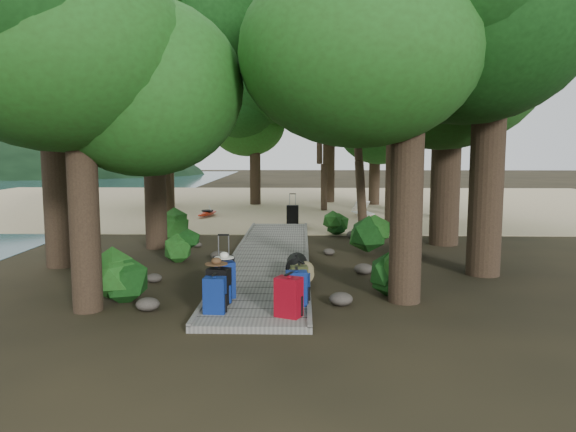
# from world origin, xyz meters

# --- Properties ---
(ground) EXTENTS (120.00, 120.00, 0.00)m
(ground) POSITION_xyz_m (0.00, 0.00, 0.00)
(ground) COLOR #302818
(ground) RESTS_ON ground
(sand_beach) EXTENTS (40.00, 22.00, 0.02)m
(sand_beach) POSITION_xyz_m (0.00, 16.00, 0.01)
(sand_beach) COLOR tan
(sand_beach) RESTS_ON ground
(boardwalk) EXTENTS (2.00, 12.00, 0.12)m
(boardwalk) POSITION_xyz_m (0.00, 1.00, 0.06)
(boardwalk) COLOR gray
(boardwalk) RESTS_ON ground
(backpack_left_a) EXTENTS (0.38, 0.28, 0.68)m
(backpack_left_a) POSITION_xyz_m (-0.65, -4.27, 0.46)
(backpack_left_a) COLOR navy
(backpack_left_a) RESTS_ON boardwalk
(backpack_left_b) EXTENTS (0.44, 0.35, 0.72)m
(backpack_left_b) POSITION_xyz_m (-0.66, -3.71, 0.48)
(backpack_left_b) COLOR black
(backpack_left_b) RESTS_ON boardwalk
(backpack_left_c) EXTENTS (0.48, 0.41, 0.76)m
(backpack_left_c) POSITION_xyz_m (-0.64, -3.28, 0.50)
(backpack_left_c) COLOR navy
(backpack_left_c) RESTS_ON boardwalk
(backpack_right_a) EXTENTS (0.50, 0.44, 0.74)m
(backpack_right_a) POSITION_xyz_m (0.61, -4.44, 0.49)
(backpack_right_a) COLOR #9C0519
(backpack_right_a) RESTS_ON boardwalk
(backpack_right_b) EXTENTS (0.40, 0.29, 0.68)m
(backpack_right_b) POSITION_xyz_m (0.73, -3.75, 0.46)
(backpack_right_b) COLOR navy
(backpack_right_b) RESTS_ON boardwalk
(backpack_right_c) EXTENTS (0.38, 0.30, 0.58)m
(backpack_right_c) POSITION_xyz_m (0.79, -3.54, 0.41)
(backpack_right_c) COLOR navy
(backpack_right_c) RESTS_ON boardwalk
(backpack_right_d) EXTENTS (0.36, 0.28, 0.51)m
(backpack_right_d) POSITION_xyz_m (0.77, -2.58, 0.38)
(backpack_right_d) COLOR #373E1D
(backpack_right_d) RESTS_ON boardwalk
(duffel_right_khaki) EXTENTS (0.55, 0.66, 0.37)m
(duffel_right_khaki) POSITION_xyz_m (0.81, -1.90, 0.31)
(duffel_right_khaki) COLOR olive
(duffel_right_khaki) RESTS_ON boardwalk
(duffel_right_black) EXTENTS (0.47, 0.72, 0.44)m
(duffel_right_black) POSITION_xyz_m (0.71, -1.36, 0.34)
(duffel_right_black) COLOR black
(duffel_right_black) RESTS_ON boardwalk
(suitcase_on_boardwalk) EXTENTS (0.45, 0.33, 0.63)m
(suitcase_on_boardwalk) POSITION_xyz_m (-0.74, -2.52, 0.44)
(suitcase_on_boardwalk) COLOR black
(suitcase_on_boardwalk) RESTS_ON boardwalk
(lone_suitcase_on_sand) EXTENTS (0.46, 0.27, 0.71)m
(lone_suitcase_on_sand) POSITION_xyz_m (0.45, 7.77, 0.37)
(lone_suitcase_on_sand) COLOR black
(lone_suitcase_on_sand) RESTS_ON sand_beach
(hat_brown) EXTENTS (0.41, 0.41, 0.12)m
(hat_brown) POSITION_xyz_m (-0.71, -3.68, 0.91)
(hat_brown) COLOR #51351E
(hat_brown) RESTS_ON backpack_left_b
(hat_white) EXTENTS (0.37, 0.37, 0.12)m
(hat_white) POSITION_xyz_m (-0.62, -3.27, 0.94)
(hat_white) COLOR silver
(hat_white) RESTS_ON backpack_left_c
(kayak) EXTENTS (1.58, 3.67, 0.36)m
(kayak) POSITION_xyz_m (-3.19, 9.92, 0.20)
(kayak) COLOR red
(kayak) RESTS_ON sand_beach
(sun_lounger) EXTENTS (1.01, 1.97, 0.61)m
(sun_lounger) POSITION_xyz_m (3.37, 9.94, 0.32)
(sun_lounger) COLOR silver
(sun_lounger) RESTS_ON sand_beach
(tree_right_a) EXTENTS (5.20, 5.20, 8.67)m
(tree_right_a) POSITION_xyz_m (2.78, -3.03, 4.33)
(tree_right_a) COLOR black
(tree_right_a) RESTS_ON ground
(tree_right_b) EXTENTS (6.09, 6.09, 10.87)m
(tree_right_b) POSITION_xyz_m (5.01, -0.69, 5.44)
(tree_right_b) COLOR black
(tree_right_b) RESTS_ON ground
(tree_right_c) EXTENTS (5.73, 5.73, 9.91)m
(tree_right_c) POSITION_xyz_m (3.66, 1.33, 4.95)
(tree_right_c) COLOR black
(tree_right_c) RESTS_ON ground
(tree_right_d) EXTENTS (6.78, 6.78, 12.43)m
(tree_right_d) POSITION_xyz_m (5.12, 3.41, 6.21)
(tree_right_d) COLOR black
(tree_right_d) RESTS_ON ground
(tree_right_e) EXTENTS (5.57, 5.57, 10.02)m
(tree_right_e) POSITION_xyz_m (4.24, 7.26, 5.01)
(tree_right_e) COLOR black
(tree_right_e) RESTS_ON ground
(tree_right_f) EXTENTS (5.64, 5.64, 10.08)m
(tree_right_f) POSITION_xyz_m (6.77, 9.08, 5.04)
(tree_right_f) COLOR black
(tree_right_f) RESTS_ON ground
(tree_left_a) EXTENTS (4.55, 4.55, 7.58)m
(tree_left_a) POSITION_xyz_m (-3.02, -3.79, 3.79)
(tree_left_a) COLOR black
(tree_left_a) RESTS_ON ground
(tree_left_b) EXTENTS (5.54, 5.54, 9.98)m
(tree_left_b) POSITION_xyz_m (-5.14, -0.02, 4.99)
(tree_left_b) COLOR black
(tree_left_b) RESTS_ON ground
(tree_left_c) EXTENTS (5.09, 5.09, 8.85)m
(tree_left_c) POSITION_xyz_m (-3.42, 2.54, 4.42)
(tree_left_c) COLOR black
(tree_left_c) RESTS_ON ground
(tree_back_a) EXTENTS (4.53, 4.53, 7.85)m
(tree_back_a) POSITION_xyz_m (-1.60, 15.21, 3.92)
(tree_back_a) COLOR black
(tree_back_a) RESTS_ON ground
(tree_back_b) EXTENTS (5.11, 5.11, 9.12)m
(tree_back_b) POSITION_xyz_m (2.23, 16.54, 4.56)
(tree_back_b) COLOR black
(tree_back_b) RESTS_ON ground
(tree_back_c) EXTENTS (4.43, 4.43, 7.97)m
(tree_back_c) POSITION_xyz_m (4.50, 15.26, 3.99)
(tree_back_c) COLOR black
(tree_back_c) RESTS_ON ground
(tree_back_d) EXTENTS (5.08, 5.08, 8.46)m
(tree_back_d) POSITION_xyz_m (-6.00, 14.81, 4.23)
(tree_back_d) COLOR black
(tree_back_d) RESTS_ON ground
(palm_right_a) EXTENTS (4.34, 4.34, 7.40)m
(palm_right_a) POSITION_xyz_m (3.08, 6.08, 3.70)
(palm_right_a) COLOR #174011
(palm_right_a) RESTS_ON ground
(palm_right_b) EXTENTS (4.87, 4.87, 9.41)m
(palm_right_b) POSITION_xyz_m (4.87, 10.74, 4.70)
(palm_right_b) COLOR #174011
(palm_right_b) RESTS_ON ground
(palm_right_c) EXTENTS (4.07, 4.07, 6.48)m
(palm_right_c) POSITION_xyz_m (2.06, 12.70, 3.24)
(palm_right_c) COLOR #174011
(palm_right_c) RESTS_ON ground
(palm_left_a) EXTENTS (4.77, 4.77, 7.59)m
(palm_left_a) POSITION_xyz_m (-4.18, 6.58, 3.79)
(palm_left_a) COLOR #174011
(palm_left_a) RESTS_ON ground
(rock_left_a) EXTENTS (0.43, 0.39, 0.24)m
(rock_left_a) POSITION_xyz_m (-1.95, -3.77, 0.12)
(rock_left_a) COLOR #4C473F
(rock_left_a) RESTS_ON ground
(rock_left_b) EXTENTS (0.35, 0.32, 0.19)m
(rock_left_b) POSITION_xyz_m (-2.40, -1.64, 0.10)
(rock_left_b) COLOR #4C473F
(rock_left_b) RESTS_ON ground
(rock_left_c) EXTENTS (0.45, 0.40, 0.25)m
(rock_left_c) POSITION_xyz_m (-1.34, 0.79, 0.12)
(rock_left_c) COLOR #4C473F
(rock_left_c) RESTS_ON ground
(rock_left_d) EXTENTS (0.27, 0.24, 0.15)m
(rock_left_d) POSITION_xyz_m (-2.27, 2.71, 0.07)
(rock_left_d) COLOR #4C473F
(rock_left_d) RESTS_ON ground
(rock_right_a) EXTENTS (0.44, 0.40, 0.24)m
(rock_right_a) POSITION_xyz_m (1.56, -3.33, 0.12)
(rock_right_a) COLOR #4C473F
(rock_right_a) RESTS_ON ground
(rock_right_b) EXTENTS (0.45, 0.40, 0.24)m
(rock_right_b) POSITION_xyz_m (2.26, -0.71, 0.12)
(rock_right_b) COLOR #4C473F
(rock_right_b) RESTS_ON ground
(rock_right_c) EXTENTS (0.32, 0.29, 0.17)m
(rock_right_c) POSITION_xyz_m (1.56, 1.60, 0.09)
(rock_right_c) COLOR #4C473F
(rock_right_c) RESTS_ON ground
(rock_right_d) EXTENTS (0.49, 0.44, 0.27)m
(rock_right_d) POSITION_xyz_m (2.50, 4.39, 0.13)
(rock_right_d) COLOR #4C473F
(rock_right_d) RESTS_ON ground
(shrub_left_a) EXTENTS (1.17, 1.17, 1.06)m
(shrub_left_a) POSITION_xyz_m (-2.68, -3.29, 0.53)
(shrub_left_a) COLOR #1D4715
(shrub_left_a) RESTS_ON ground
(shrub_left_b) EXTENTS (0.92, 0.92, 0.83)m
(shrub_left_b) POSITION_xyz_m (-2.27, 0.78, 0.41)
(shrub_left_b) COLOR #1D4715
(shrub_left_b) RESTS_ON ground
(shrub_left_c) EXTENTS (1.08, 1.08, 0.97)m
(shrub_left_c) POSITION_xyz_m (-3.20, 4.08, 0.49)
(shrub_left_c) COLOR #1D4715
(shrub_left_c) RESTS_ON ground
(shrub_right_a) EXTENTS (0.97, 0.97, 0.88)m
(shrub_right_a) POSITION_xyz_m (2.60, -2.63, 0.44)
(shrub_right_a) COLOR #1D4715
(shrub_right_a) RESTS_ON ground
(shrub_right_b) EXTENTS (1.33, 1.33, 1.20)m
(shrub_right_b) POSITION_xyz_m (2.68, 1.71, 0.60)
(shrub_right_b) COLOR #1D4715
(shrub_right_b) RESTS_ON ground
(shrub_right_c) EXTENTS (0.78, 0.78, 0.70)m
(shrub_right_c) POSITION_xyz_m (1.92, 5.10, 0.35)
(shrub_right_c) COLOR #1D4715
(shrub_right_c) RESTS_ON ground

